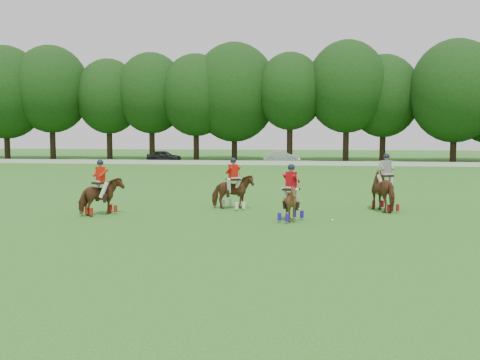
# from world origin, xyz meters

# --- Properties ---
(ground) EXTENTS (180.00, 180.00, 0.00)m
(ground) POSITION_xyz_m (0.00, 0.00, 0.00)
(ground) COLOR #29611B
(ground) RESTS_ON ground
(tree_line) EXTENTS (117.98, 14.32, 14.75)m
(tree_line) POSITION_xyz_m (0.26, 48.05, 8.23)
(tree_line) COLOR black
(tree_line) RESTS_ON ground
(boundary_rail) EXTENTS (120.00, 0.10, 0.44)m
(boundary_rail) POSITION_xyz_m (0.00, 38.00, 0.22)
(boundary_rail) COLOR white
(boundary_rail) RESTS_ON ground
(car_left) EXTENTS (3.91, 1.60, 1.33)m
(car_left) POSITION_xyz_m (-14.05, 42.50, 0.66)
(car_left) COLOR black
(car_left) RESTS_ON ground
(car_mid) EXTENTS (4.02, 1.47, 1.31)m
(car_mid) POSITION_xyz_m (-0.62, 42.50, 0.66)
(car_mid) COLOR #ADACB2
(car_mid) RESTS_ON ground
(polo_red_a) EXTENTS (1.68, 1.89, 2.20)m
(polo_red_a) POSITION_xyz_m (-5.51, 3.44, 0.79)
(polo_red_a) COLOR #543216
(polo_red_a) RESTS_ON ground
(polo_red_b) EXTENTS (1.93, 1.91, 2.20)m
(polo_red_b) POSITION_xyz_m (-0.57, 5.86, 0.77)
(polo_red_b) COLOR #543216
(polo_red_b) RESTS_ON ground
(polo_red_c) EXTENTS (1.59, 1.64, 2.12)m
(polo_red_c) POSITION_xyz_m (2.01, 2.93, 0.74)
(polo_red_c) COLOR #543216
(polo_red_c) RESTS_ON ground
(polo_stripe_a) EXTENTS (1.61, 2.22, 2.40)m
(polo_stripe_a) POSITION_xyz_m (5.81, 6.15, 0.88)
(polo_stripe_a) COLOR #543216
(polo_stripe_a) RESTS_ON ground
(polo_ball) EXTENTS (0.09, 0.09, 0.09)m
(polo_ball) POSITION_xyz_m (3.53, 3.15, 0.04)
(polo_ball) COLOR white
(polo_ball) RESTS_ON ground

